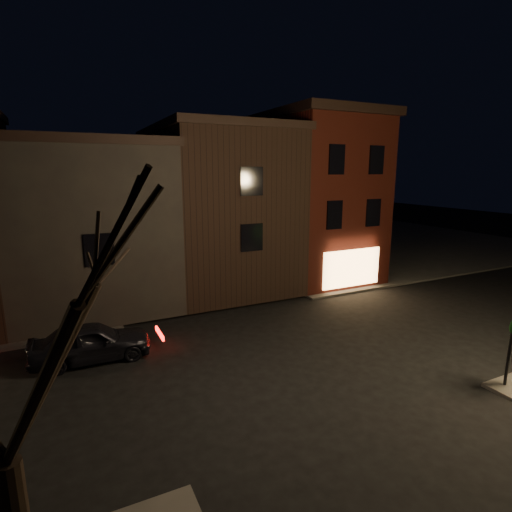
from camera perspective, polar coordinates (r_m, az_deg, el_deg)
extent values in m
plane|color=black|center=(16.04, 3.03, -13.94)|extent=(120.00, 120.00, 0.00)
cube|color=#2D2B28|center=(42.91, 13.55, 2.44)|extent=(30.00, 30.00, 0.12)
cube|color=#42120B|center=(26.78, 8.36, 7.89)|extent=(6.00, 8.00, 10.00)
cube|color=black|center=(26.92, 8.72, 19.10)|extent=(6.50, 8.50, 0.50)
cube|color=#FFBF72|center=(24.14, 13.49, -1.68)|extent=(4.00, 0.12, 2.20)
cube|color=black|center=(24.72, -5.67, 6.45)|extent=(7.00, 10.00, 9.00)
cube|color=black|center=(24.71, -5.90, 17.36)|extent=(7.30, 10.30, 0.40)
cube|color=black|center=(23.30, -22.64, 3.99)|extent=(7.50, 10.00, 8.00)
cube|color=black|center=(23.14, -23.50, 14.32)|extent=(7.80, 10.30, 0.40)
imported|color=black|center=(16.55, -22.49, -11.27)|extent=(4.36, 1.88, 1.47)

